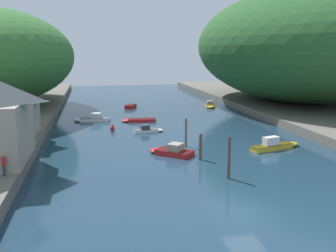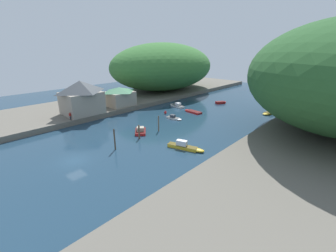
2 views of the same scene
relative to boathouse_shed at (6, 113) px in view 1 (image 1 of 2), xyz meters
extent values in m
plane|color=#1E384C|center=(19.65, 7.38, -3.78)|extent=(130.00, 130.00, 0.00)
cube|color=#666056|center=(46.56, 7.38, -3.17)|extent=(22.00, 120.00, 1.21)
ellipsoid|color=#285628|center=(47.66, 19.99, 7.77)|extent=(35.95, 50.32, 20.67)
cube|color=gray|center=(0.00, 0.00, -0.68)|extent=(6.41, 6.85, 3.78)
pyramid|color=#38704C|center=(0.00, 0.00, 1.82)|extent=(6.92, 7.40, 1.21)
cube|color=red|center=(17.04, 11.36, -3.57)|extent=(4.28, 2.10, 0.42)
ellipsoid|color=red|center=(14.99, 11.56, -3.57)|extent=(2.21, 1.82, 0.42)
cube|color=#450A0A|center=(17.04, 11.36, -3.34)|extent=(4.36, 2.14, 0.03)
cube|color=gold|center=(28.93, -7.98, -3.51)|extent=(5.33, 2.64, 0.53)
ellipsoid|color=gold|center=(31.42, -7.26, -3.51)|extent=(2.82, 1.86, 0.53)
cube|color=#4C3E0E|center=(28.93, -7.98, -3.23)|extent=(5.43, 2.69, 0.03)
cube|color=silver|center=(28.77, -8.03, -2.78)|extent=(1.99, 1.34, 0.93)
cube|color=gold|center=(32.22, 24.74, -3.56)|extent=(2.53, 4.74, 0.44)
ellipsoid|color=gold|center=(31.72, 22.55, -3.56)|extent=(1.95, 2.53, 0.44)
cube|color=#4C3E0E|center=(32.22, 24.74, -3.32)|extent=(2.58, 4.83, 0.03)
cube|color=#9E937F|center=(32.26, 24.88, -3.04)|extent=(1.42, 1.78, 0.59)
cube|color=red|center=(17.91, -7.95, -3.54)|extent=(4.20, 4.06, 0.47)
ellipsoid|color=red|center=(16.48, -6.68, -3.54)|extent=(2.71, 2.71, 0.47)
cube|color=#450A0A|center=(17.91, -7.95, -3.29)|extent=(4.29, 4.14, 0.03)
cube|color=#9E937F|center=(17.99, -8.02, -2.92)|extent=(1.95, 1.95, 0.77)
cube|color=white|center=(16.53, 3.53, -3.59)|extent=(3.31, 1.58, 0.38)
ellipsoid|color=white|center=(18.12, 3.69, -3.59)|extent=(1.71, 1.36, 0.38)
cube|color=#525252|center=(16.53, 3.53, -3.38)|extent=(3.38, 1.61, 0.03)
cube|color=#333842|center=(16.43, 3.52, -3.07)|extent=(1.20, 1.00, 0.64)
cube|color=red|center=(16.70, 25.17, -3.45)|extent=(2.50, 3.02, 0.65)
ellipsoid|color=red|center=(17.35, 26.35, -3.45)|extent=(1.79, 1.81, 0.65)
cube|color=#450A0A|center=(16.70, 25.17, -3.11)|extent=(2.55, 3.08, 0.03)
cube|color=white|center=(9.93, 12.98, -3.53)|extent=(4.64, 2.47, 0.48)
ellipsoid|color=white|center=(7.77, 13.41, -3.53)|extent=(2.46, 1.96, 0.48)
cube|color=#525252|center=(9.93, 12.98, -3.28)|extent=(4.73, 2.52, 0.03)
cube|color=silver|center=(10.07, 12.96, -2.89)|extent=(1.73, 1.43, 0.80)
cylinder|color=#4C3D2D|center=(20.86, -16.05, -1.99)|extent=(0.25, 0.25, 3.58)
sphere|color=#4C3D2D|center=(20.86, -16.05, -0.15)|extent=(0.23, 0.23, 0.23)
cylinder|color=brown|center=(20.10, -10.12, -2.52)|extent=(0.32, 0.32, 2.52)
sphere|color=brown|center=(20.10, -10.12, -1.20)|extent=(0.29, 0.29, 0.29)
cylinder|color=brown|center=(19.95, -4.79, -2.19)|extent=(0.25, 0.25, 3.16)
sphere|color=brown|center=(19.95, -4.79, -0.56)|extent=(0.23, 0.23, 0.23)
sphere|color=red|center=(12.19, 5.40, -3.45)|extent=(0.66, 0.66, 0.66)
cone|color=red|center=(12.19, 5.40, -2.95)|extent=(0.33, 0.33, 0.33)
cylinder|color=#282D3D|center=(2.05, -2.14, -2.14)|extent=(0.13, 0.13, 0.85)
cylinder|color=#282D3D|center=(2.00, -1.97, -2.14)|extent=(0.13, 0.13, 0.85)
cube|color=#2D2D33|center=(2.02, -2.06, -1.41)|extent=(0.32, 0.43, 0.62)
sphere|color=beige|center=(2.02, -2.06, -0.99)|extent=(0.22, 0.22, 0.22)
cylinder|color=#282D3D|center=(2.78, -15.31, -2.14)|extent=(0.13, 0.13, 0.85)
cylinder|color=#282D3D|center=(2.72, -15.14, -2.14)|extent=(0.13, 0.13, 0.85)
cube|color=#B2231E|center=(2.75, -15.23, -1.41)|extent=(0.34, 0.43, 0.62)
sphere|color=#9E7051|center=(2.75, -15.23, -0.99)|extent=(0.22, 0.22, 0.22)
camera|label=1|loc=(9.72, -44.94, 7.04)|focal=40.00mm
camera|label=2|loc=(50.89, -35.33, 12.55)|focal=24.00mm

